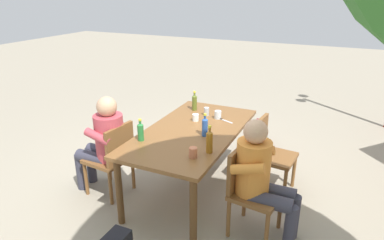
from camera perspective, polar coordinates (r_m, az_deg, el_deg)
The scene contains 17 objects.
ground_plane at distance 4.17m, azimuth 0.00°, elevation -11.59°, with size 24.00×24.00×0.00m, color gray.
dining_table at distance 3.84m, azimuth 0.00°, elevation -2.86°, with size 1.86×0.97×0.78m.
chair_near_right at distance 3.97m, azimuth -13.02°, elevation -5.83°, with size 0.48×0.48×0.87m.
chair_far_right at distance 3.36m, azimuth 9.44°, elevation -10.90°, with size 0.49×0.49×0.87m.
chair_far_left at distance 4.08m, azimuth 12.67°, elevation -5.07°, with size 0.48×0.48×0.87m.
person_in_white_shirt at distance 3.97m, azimuth -14.40°, elevation -3.30°, with size 0.47×0.61×1.18m.
person_in_plaid_shirt at distance 3.25m, azimuth 11.44°, elevation -8.85°, with size 0.47×0.61×1.18m.
bottle_green at distance 3.55m, azimuth -8.57°, elevation -1.86°, with size 0.06×0.06×0.24m.
bottle_olive at distance 4.39m, azimuth 0.42°, elevation 3.04°, with size 0.06×0.06×0.25m.
bottle_amber at distance 3.25m, azimuth 2.92°, elevation -3.52°, with size 0.06×0.06×0.28m.
bottle_blue at distance 3.62m, azimuth 2.16°, elevation -1.06°, with size 0.06×0.06×0.25m.
cup_steel at distance 4.23m, azimuth 2.43°, elevation 1.44°, with size 0.06×0.06×0.10m, color #B2B7BC.
cup_terracotta at distance 3.19m, azimuth 0.20°, elevation -5.43°, with size 0.08×0.08×0.10m, color #BC6B47.
cup_glass at distance 4.13m, azimuth 4.33°, elevation 0.89°, with size 0.08×0.08×0.10m, color silver.
cup_white at distance 4.05m, azimuth 0.59°, elevation 0.42°, with size 0.08×0.08×0.08m, color white.
table_knife at distance 4.09m, azimuth 5.28°, elevation 0.00°, with size 0.11×0.23×0.01m.
backpack_by_near_side at distance 5.23m, azimuth 10.82°, elevation -2.48°, with size 0.31×0.20×0.40m.
Camera 1 is at (3.18, 1.46, 2.26)m, focal length 32.00 mm.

